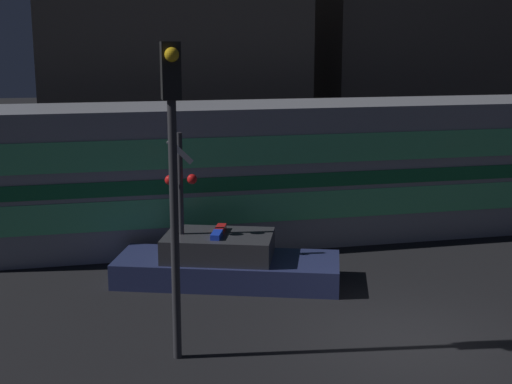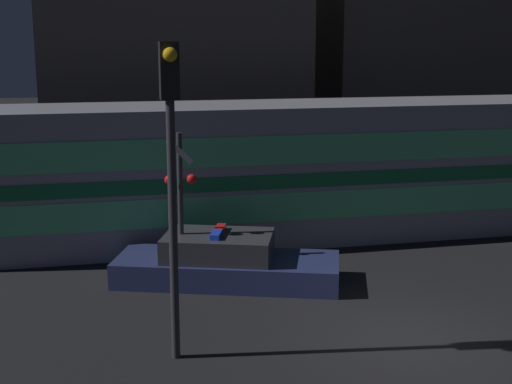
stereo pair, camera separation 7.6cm
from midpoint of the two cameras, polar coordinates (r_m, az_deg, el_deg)
ground_plane at (r=13.45m, az=11.75°, el=-11.47°), size 120.00×120.00×0.00m
train at (r=19.44m, az=1.76°, el=1.71°), size 16.99×3.02×3.66m
police_car at (r=16.00m, az=-2.62°, el=-5.68°), size 5.26×3.31×1.22m
crossing_signal_far at (r=15.71m, az=-6.16°, el=-0.48°), size 0.71×0.30×3.36m
traffic_light_corner at (r=11.53m, az=-6.86°, el=3.18°), size 0.30×0.46×5.29m
building_left at (r=26.37m, az=-7.07°, el=9.54°), size 8.85×6.82×8.42m
building_center at (r=30.60m, az=13.74°, el=11.71°), size 9.84×6.10×10.64m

